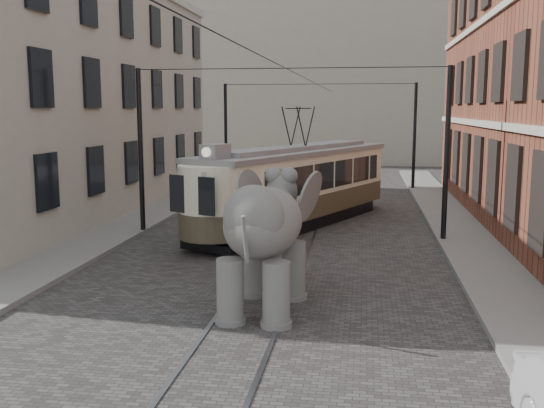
# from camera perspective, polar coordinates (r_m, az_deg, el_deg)

# --- Properties ---
(ground) EXTENTS (120.00, 120.00, 0.00)m
(ground) POSITION_cam_1_polar(r_m,az_deg,el_deg) (16.35, -0.45, -7.46)
(ground) COLOR #454240
(tram_rails) EXTENTS (1.54, 80.00, 0.02)m
(tram_rails) POSITION_cam_1_polar(r_m,az_deg,el_deg) (16.35, -0.45, -7.42)
(tram_rails) COLOR slate
(tram_rails) RESTS_ON ground
(sidewalk_right) EXTENTS (2.00, 60.00, 0.15)m
(sidewalk_right) POSITION_cam_1_polar(r_m,az_deg,el_deg) (16.53, 20.75, -7.59)
(sidewalk_right) COLOR slate
(sidewalk_right) RESTS_ON ground
(sidewalk_left) EXTENTS (2.00, 60.00, 0.15)m
(sidewalk_left) POSITION_cam_1_polar(r_m,az_deg,el_deg) (18.46, -20.91, -5.91)
(sidewalk_left) COLOR slate
(sidewalk_left) RESTS_ON ground
(stucco_building) EXTENTS (7.00, 24.00, 10.00)m
(stucco_building) POSITION_cam_1_polar(r_m,az_deg,el_deg) (28.84, -19.54, 9.13)
(stucco_building) COLOR #A19785
(stucco_building) RESTS_ON ground
(distant_block) EXTENTS (28.00, 10.00, 14.00)m
(distant_block) POSITION_cam_1_polar(r_m,az_deg,el_deg) (55.62, 6.10, 11.24)
(distant_block) COLOR #A19785
(distant_block) RESTS_ON ground
(catenary) EXTENTS (11.00, 30.20, 6.00)m
(catenary) POSITION_cam_1_polar(r_m,az_deg,el_deg) (20.74, 1.15, 4.43)
(catenary) COLOR black
(catenary) RESTS_ON ground
(tram) EXTENTS (6.98, 11.63, 4.63)m
(tram) POSITION_cam_1_polar(r_m,az_deg,el_deg) (24.00, 2.42, 3.38)
(tram) COLOR #EDE5C0
(tram) RESTS_ON ground
(elephant) EXTENTS (3.18, 5.33, 3.15)m
(elephant) POSITION_cam_1_polar(r_m,az_deg,el_deg) (13.97, -0.78, -3.61)
(elephant) COLOR #615E5A
(elephant) RESTS_ON ground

